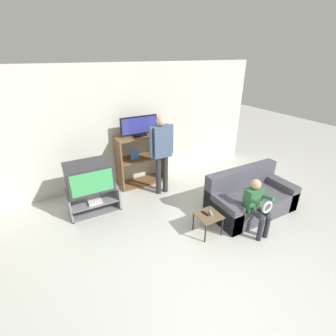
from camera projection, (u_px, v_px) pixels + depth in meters
ground_plane at (230, 284)px, 3.21m from camera, size 18.00×18.00×0.00m
wall_back at (131, 126)px, 5.37m from camera, size 6.40×0.06×2.60m
tv_stand at (94, 200)px, 4.63m from camera, size 0.92×0.50×0.48m
television_main at (89, 176)px, 4.42m from camera, size 0.80×0.57×0.50m
media_shelf at (142, 159)px, 5.48m from camera, size 1.10×0.47×1.15m
television_flat at (139, 127)px, 5.14m from camera, size 0.82×0.20×0.42m
snack_table at (208, 217)px, 4.00m from camera, size 0.39×0.39×0.36m
remote_control_black at (205, 213)px, 4.00m from camera, size 0.06×0.15×0.02m
remote_control_white at (211, 213)px, 4.01m from camera, size 0.09×0.15×0.02m
couch at (250, 198)px, 4.62m from camera, size 1.63×0.83×0.79m
person_standing_adult at (162, 148)px, 4.89m from camera, size 0.53×0.21×1.69m
person_seated_child at (256, 203)px, 3.95m from camera, size 0.33×0.43×0.95m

